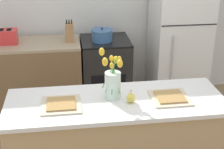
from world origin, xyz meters
TOP-DOWN VIEW (x-y plane):
  - kitchen_island at (0.00, 0.00)m, footprint 1.80×0.66m
  - back_counter at (-1.06, 1.60)m, footprint 1.68×0.60m
  - stove_range at (0.10, 1.60)m, footprint 0.60×0.61m
  - refrigerator at (1.05, 1.60)m, footprint 0.68×0.67m
  - flower_vase at (-0.02, 0.05)m, footprint 0.17×0.17m
  - pear_figurine at (0.11, -0.05)m, footprint 0.07×0.07m
  - plate_setting_left at (-0.44, -0.03)m, footprint 0.31×0.31m
  - plate_setting_right at (0.44, -0.03)m, footprint 0.31×0.31m
  - toaster at (-1.09, 1.61)m, footprint 0.28×0.18m
  - cooking_pot at (0.06, 1.56)m, footprint 0.26×0.26m
  - knife_block at (-0.34, 1.59)m, footprint 0.10×0.14m

SIDE VIEW (x-z plane):
  - stove_range at x=0.10m, z-range 0.00..0.90m
  - back_counter at x=-1.06m, z-range 0.00..0.90m
  - kitchen_island at x=0.00m, z-range 0.00..0.90m
  - plate_setting_left at x=-0.44m, z-range 0.90..0.92m
  - plate_setting_right at x=0.44m, z-range 0.90..0.92m
  - refrigerator at x=1.05m, z-range 0.00..1.84m
  - pear_figurine at x=0.11m, z-range 0.89..1.00m
  - cooking_pot at x=0.06m, z-range 0.89..1.05m
  - toaster at x=-1.09m, z-range 0.90..1.07m
  - knife_block at x=-0.34m, z-range 0.88..1.15m
  - flower_vase at x=-0.02m, z-range 0.84..1.26m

